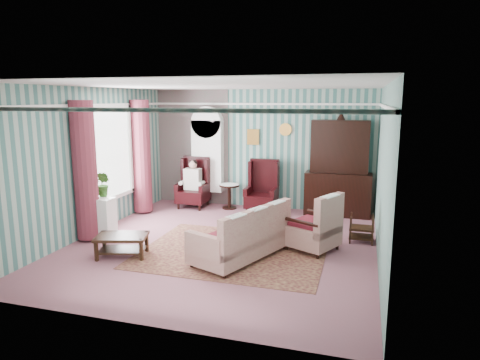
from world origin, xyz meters
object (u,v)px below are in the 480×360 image
(coffee_table, at_px, (122,246))
(wingback_left, at_px, (193,183))
(wingback_right, at_px, (262,187))
(round_side_table, at_px, (229,197))
(bookcase, at_px, (208,161))
(floral_armchair, at_px, (313,226))
(sofa, at_px, (241,228))
(plant_stand, at_px, (100,218))
(seated_woman, at_px, (193,184))
(nest_table, at_px, (362,228))
(dresser_hutch, at_px, (339,165))

(coffee_table, bearing_deg, wingback_left, 92.21)
(wingback_right, bearing_deg, round_side_table, 169.99)
(bookcase, relative_size, floral_armchair, 2.51)
(round_side_table, bearing_deg, floral_armchair, -45.86)
(wingback_right, relative_size, sofa, 0.67)
(sofa, bearing_deg, plant_stand, 107.47)
(plant_stand, relative_size, floral_armchair, 0.90)
(seated_woman, xyz_separation_m, nest_table, (4.07, -1.55, -0.32))
(plant_stand, bearing_deg, round_side_table, 59.62)
(bookcase, bearing_deg, nest_table, -26.92)
(nest_table, relative_size, plant_stand, 0.68)
(nest_table, bearing_deg, wingback_right, 146.25)
(plant_stand, bearing_deg, seated_woman, 73.78)
(wingback_left, xyz_separation_m, sofa, (2.11, -2.99, -0.11))
(nest_table, bearing_deg, dresser_hutch, 107.39)
(wingback_left, relative_size, coffee_table, 1.47)
(wingback_right, relative_size, plant_stand, 1.56)
(bookcase, height_order, nest_table, bookcase)
(dresser_hutch, xyz_separation_m, sofa, (-1.39, -3.26, -0.66))
(nest_table, bearing_deg, wingback_left, 159.15)
(bookcase, distance_m, nest_table, 4.37)
(sofa, bearing_deg, wingback_right, 29.06)
(coffee_table, bearing_deg, bookcase, 88.31)
(bookcase, height_order, dresser_hutch, dresser_hutch)
(bookcase, xyz_separation_m, plant_stand, (-1.05, -3.14, -0.72))
(seated_woman, distance_m, floral_armchair, 3.94)
(wingback_left, distance_m, round_side_table, 0.97)
(plant_stand, height_order, floral_armchair, floral_armchair)
(bookcase, bearing_deg, sofa, -61.22)
(wingback_right, distance_m, plant_stand, 3.76)
(wingback_left, relative_size, seated_woman, 1.06)
(dresser_hutch, bearing_deg, plant_stand, -144.92)
(sofa, height_order, coffee_table, sofa)
(dresser_hutch, height_order, plant_stand, dresser_hutch)
(dresser_hutch, xyz_separation_m, floral_armchair, (-0.27, -2.52, -0.73))
(wingback_left, distance_m, nest_table, 4.37)
(round_side_table, bearing_deg, bookcase, 159.73)
(dresser_hutch, bearing_deg, round_side_table, -177.36)
(bookcase, distance_m, plant_stand, 3.39)
(coffee_table, bearing_deg, floral_armchair, 22.01)
(wingback_right, height_order, plant_stand, wingback_right)
(wingback_left, height_order, nest_table, wingback_left)
(floral_armchair, bearing_deg, coffee_table, 138.22)
(round_side_table, bearing_deg, dresser_hutch, 2.64)
(floral_armchair, bearing_deg, wingback_right, 59.53)
(wingback_right, bearing_deg, floral_armchair, -56.68)
(bookcase, distance_m, seated_woman, 0.70)
(dresser_hutch, bearing_deg, bookcase, 177.89)
(seated_woman, height_order, round_side_table, seated_woman)
(bookcase, height_order, seated_woman, bookcase)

